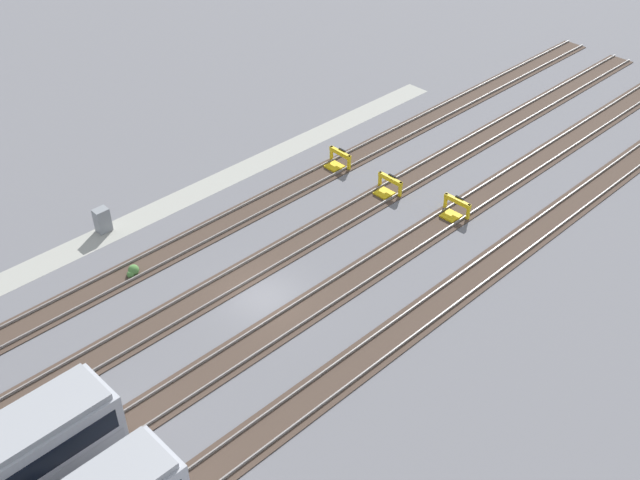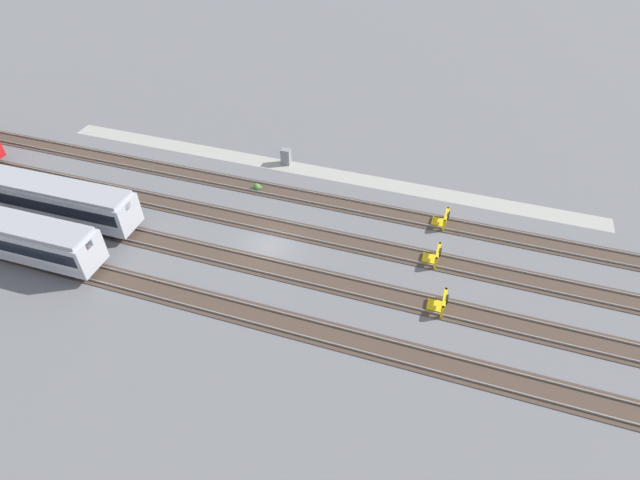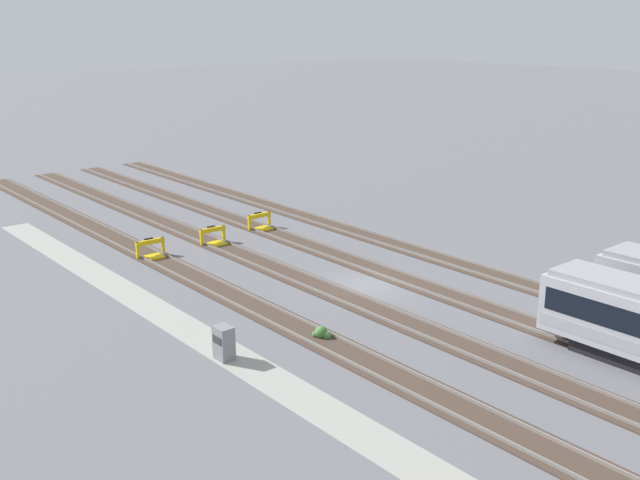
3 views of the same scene
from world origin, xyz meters
TOP-DOWN VIEW (x-y plane):
  - ground_plane at (0.00, 0.00)m, footprint 400.00×400.00m
  - service_walkway at (0.00, -11.43)m, footprint 54.00×2.00m
  - rail_track_nearest at (0.00, -7.14)m, footprint 90.00×2.23m
  - rail_track_near_inner at (0.00, -2.38)m, footprint 90.00×2.24m
  - rail_track_middle at (0.00, 2.38)m, footprint 90.00×2.24m
  - rail_track_far_inner at (0.00, 7.14)m, footprint 90.00×2.23m
  - bumper_stop_nearest_track at (-12.97, -7.15)m, footprint 1.36×2.01m
  - bumper_stop_near_inner_track at (-12.93, -2.38)m, footprint 1.34×2.00m
  - bumper_stop_middle_track at (-14.06, 2.38)m, footprint 1.35×2.00m
  - electrical_cabinet at (3.09, -11.89)m, footprint 0.90×0.73m
  - weed_clump at (4.14, -6.92)m, footprint 0.92×0.70m

SIDE VIEW (x-z plane):
  - ground_plane at x=0.00m, z-range 0.00..0.00m
  - service_walkway at x=0.00m, z-range 0.00..0.01m
  - rail_track_nearest at x=0.00m, z-range -0.06..0.15m
  - rail_track_near_inner at x=0.00m, z-range -0.06..0.15m
  - rail_track_middle at x=0.00m, z-range -0.06..0.15m
  - rail_track_far_inner at x=0.00m, z-range -0.06..0.15m
  - weed_clump at x=4.14m, z-range -0.08..0.56m
  - bumper_stop_nearest_track at x=-12.97m, z-range -0.10..1.12m
  - bumper_stop_near_inner_track at x=-12.93m, z-range -0.10..1.12m
  - bumper_stop_middle_track at x=-14.06m, z-range -0.10..1.12m
  - electrical_cabinet at x=3.09m, z-range 0.00..1.60m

